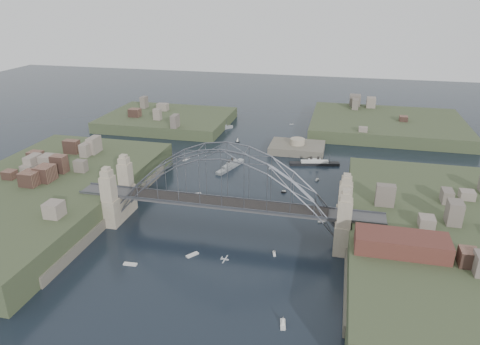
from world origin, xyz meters
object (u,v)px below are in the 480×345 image
Objects in this scene: fort_island at (297,152)px; naval_cruiser_far at (219,129)px; ocean_liner at (314,163)px; naval_cruiser_near at (231,166)px; wharf_shed at (402,244)px; bridge at (225,189)px.

fort_island is 1.69× the size of naval_cruiser_far.
naval_cruiser_far is 0.69× the size of ocean_liner.
naval_cruiser_far is at bearing 110.67° from naval_cruiser_near.
wharf_shed is at bearing -71.17° from ocean_liner.
naval_cruiser_far is at bearing 143.09° from ocean_liner.
fort_island reaches higher than naval_cruiser_far.
wharf_shed is (44.00, -14.00, -2.32)m from bridge.
wharf_shed is 1.06× the size of ocean_liner.
naval_cruiser_near is (-22.02, -24.78, 1.12)m from fort_island.
naval_cruiser_far is 59.71m from ocean_liner.
fort_island is at bearing 110.85° from wharf_shed.
ocean_liner is at bearing -60.09° from fort_island.
wharf_shed is 80.69m from naval_cruiser_near.
wharf_shed is 127.79m from naval_cruiser_far.
naval_cruiser_far is (-39.49, 21.51, 1.13)m from fort_island.
fort_island is 1.33× the size of naval_cruiser_near.
naval_cruiser_far is (-17.47, 46.29, 0.01)m from naval_cruiser_near.
fort_island is at bearing 119.91° from ocean_liner.
naval_cruiser_near is 1.27× the size of naval_cruiser_far.
wharf_shed is at bearing -55.88° from naval_cruiser_far.
naval_cruiser_far is (-71.49, 105.51, -9.21)m from wharf_shed.
bridge is 60.35m from ocean_liner.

